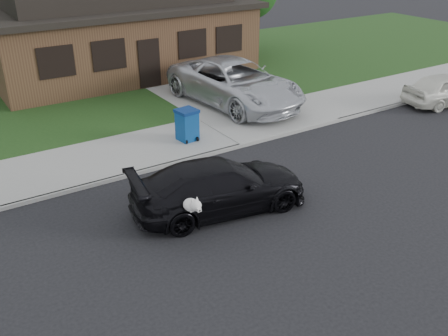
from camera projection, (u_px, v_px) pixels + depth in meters
ground at (194, 229)px, 12.27m from camera, size 120.00×120.00×0.00m
sidewalk at (117, 155)px, 16.02m from camera, size 60.00×3.00×0.12m
curb at (136, 173)px, 14.89m from camera, size 60.00×0.12×0.12m
lawn at (49, 92)px, 22.07m from camera, size 60.00×13.00×0.13m
driveway at (200, 87)px, 22.70m from camera, size 4.50×13.00×0.14m
sedan at (219, 186)px, 12.84m from camera, size 4.88×2.59×1.35m
minivan at (235, 83)px, 20.04m from camera, size 3.53×6.57×1.75m
white_compact at (448, 89)px, 20.49m from camera, size 4.07×2.19×1.31m
recycling_bin at (187, 125)px, 16.81m from camera, size 0.72×0.74×1.08m
house at (114, 28)px, 24.60m from camera, size 12.60×8.60×4.65m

